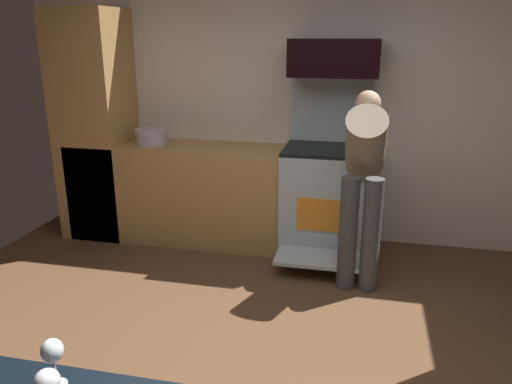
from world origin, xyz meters
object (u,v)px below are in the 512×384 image
(microwave, at_px, (334,58))
(person_cook, at_px, (363,174))
(oven_range, at_px, (327,196))
(wine_glass_mid, at_px, (47,383))
(wine_glass_near, at_px, (52,353))
(stock_pot, at_px, (151,136))

(microwave, height_order, person_cook, microwave)
(oven_range, relative_size, wine_glass_mid, 10.77)
(person_cook, relative_size, wine_glass_near, 9.37)
(microwave, bearing_deg, wine_glass_mid, -98.30)
(person_cook, distance_m, stock_pot, 2.01)
(wine_glass_mid, bearing_deg, person_cook, 73.97)
(person_cook, bearing_deg, stock_pot, 164.62)
(person_cook, bearing_deg, microwave, 115.96)
(microwave, bearing_deg, wine_glass_near, -99.52)
(wine_glass_mid, xyz_separation_m, stock_pot, (-1.15, 3.28, -0.03))
(oven_range, distance_m, stock_pot, 1.70)
(microwave, distance_m, person_cook, 1.06)
(wine_glass_near, relative_size, stock_pot, 0.55)
(oven_range, relative_size, stock_pot, 5.37)
(oven_range, xyz_separation_m, person_cook, (0.30, -0.52, 0.37))
(microwave, relative_size, wine_glass_mid, 5.19)
(microwave, relative_size, stock_pot, 2.59)
(wine_glass_mid, relative_size, stock_pot, 0.50)
(oven_range, relative_size, microwave, 2.08)
(stock_pot, bearing_deg, person_cook, -15.38)
(wine_glass_mid, height_order, stock_pot, stock_pot)
(oven_range, distance_m, microwave, 1.18)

